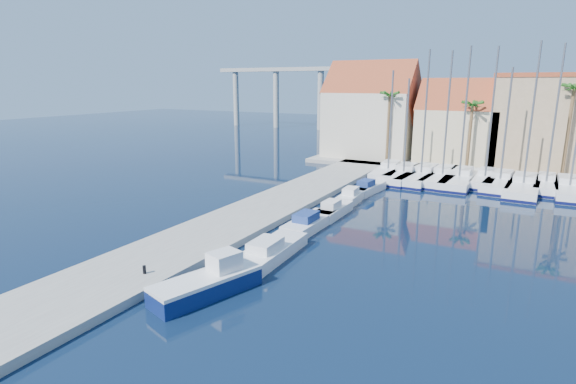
# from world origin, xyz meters

# --- Properties ---
(ground) EXTENTS (260.00, 260.00, 0.00)m
(ground) POSITION_xyz_m (0.00, 0.00, 0.00)
(ground) COLOR black
(ground) RESTS_ON ground
(quay_west) EXTENTS (6.00, 77.00, 0.50)m
(quay_west) POSITION_xyz_m (-9.00, 13.50, 0.25)
(quay_west) COLOR gray
(quay_west) RESTS_ON ground
(shore_north) EXTENTS (54.00, 16.00, 0.50)m
(shore_north) POSITION_xyz_m (10.00, 48.00, 0.25)
(shore_north) COLOR gray
(shore_north) RESTS_ON ground
(bollard) EXTENTS (0.19, 0.19, 0.47)m
(bollard) POSITION_xyz_m (-7.54, 0.78, 0.74)
(bollard) COLOR black
(bollard) RESTS_ON quay_west
(fishing_boat) EXTENTS (3.68, 6.27, 2.08)m
(fishing_boat) POSITION_xyz_m (-3.42, 1.31, 0.69)
(fishing_boat) COLOR navy
(fishing_boat) RESTS_ON ground
(motorboat_west_0) EXTENTS (2.37, 6.77, 1.40)m
(motorboat_west_0) POSITION_xyz_m (-3.17, 7.12, 0.51)
(motorboat_west_0) COLOR white
(motorboat_west_0) RESTS_ON ground
(motorboat_west_1) EXTENTS (2.00, 5.98, 1.40)m
(motorboat_west_1) POSITION_xyz_m (-3.61, 13.67, 0.51)
(motorboat_west_1) COLOR white
(motorboat_west_1) RESTS_ON ground
(motorboat_west_2) EXTENTS (1.64, 5.03, 1.40)m
(motorboat_west_2) POSITION_xyz_m (-3.33, 17.73, 0.51)
(motorboat_west_2) COLOR white
(motorboat_west_2) RESTS_ON ground
(motorboat_west_3) EXTENTS (1.83, 5.12, 1.40)m
(motorboat_west_3) POSITION_xyz_m (-3.65, 22.99, 0.51)
(motorboat_west_3) COLOR white
(motorboat_west_3) RESTS_ON ground
(motorboat_west_4) EXTENTS (2.24, 5.53, 1.40)m
(motorboat_west_4) POSITION_xyz_m (-3.44, 26.94, 0.51)
(motorboat_west_4) COLOR white
(motorboat_west_4) RESTS_ON ground
(sailboat_0) EXTENTS (3.30, 10.20, 12.25)m
(sailboat_0) POSITION_xyz_m (-4.02, 36.46, 0.58)
(sailboat_0) COLOR white
(sailboat_0) RESTS_ON ground
(sailboat_1) EXTENTS (3.72, 10.99, 11.34)m
(sailboat_1) POSITION_xyz_m (-1.80, 35.38, 0.56)
(sailboat_1) COLOR white
(sailboat_1) RESTS_ON ground
(sailboat_2) EXTENTS (3.90, 12.03, 14.35)m
(sailboat_2) POSITION_xyz_m (0.07, 35.94, 0.58)
(sailboat_2) COLOR white
(sailboat_2) RESTS_ON ground
(sailboat_3) EXTENTS (3.64, 11.32, 14.17)m
(sailboat_3) POSITION_xyz_m (2.36, 36.07, 0.59)
(sailboat_3) COLOR white
(sailboat_3) RESTS_ON ground
(sailboat_4) EXTENTS (3.07, 11.26, 14.57)m
(sailboat_4) POSITION_xyz_m (4.12, 35.98, 0.59)
(sailboat_4) COLOR white
(sailboat_4) RESTS_ON ground
(sailboat_5) EXTENTS (2.53, 8.68, 14.54)m
(sailboat_5) POSITION_xyz_m (6.62, 36.96, 0.65)
(sailboat_5) COLOR white
(sailboat_5) RESTS_ON ground
(sailboat_6) EXTENTS (3.49, 10.43, 12.40)m
(sailboat_6) POSITION_xyz_m (8.21, 36.21, 0.58)
(sailboat_6) COLOR white
(sailboat_6) RESTS_ON ground
(sailboat_7) EXTENTS (3.49, 11.48, 14.75)m
(sailboat_7) POSITION_xyz_m (10.41, 35.29, 0.59)
(sailboat_7) COLOR white
(sailboat_7) RESTS_ON ground
(sailboat_8) EXTENTS (2.52, 8.58, 14.60)m
(sailboat_8) POSITION_xyz_m (12.44, 37.01, 0.65)
(sailboat_8) COLOR white
(sailboat_8) RESTS_ON ground
(sailboat_9) EXTENTS (3.07, 10.74, 11.05)m
(sailboat_9) POSITION_xyz_m (14.45, 36.29, 0.56)
(sailboat_9) COLOR white
(sailboat_9) RESTS_ON ground
(building_0) EXTENTS (12.30, 9.00, 13.50)m
(building_0) POSITION_xyz_m (-10.00, 47.00, 6.52)
(building_0) COLOR beige
(building_0) RESTS_ON shore_north
(building_1) EXTENTS (10.30, 8.00, 11.00)m
(building_1) POSITION_xyz_m (2.00, 47.00, 5.30)
(building_1) COLOR beige
(building_1) RESTS_ON shore_north
(building_2) EXTENTS (14.20, 10.20, 11.50)m
(building_2) POSITION_xyz_m (13.00, 48.00, 6.26)
(building_2) COLOR tan
(building_2) RESTS_ON shore_north
(palm_0) EXTENTS (2.60, 2.60, 10.15)m
(palm_0) POSITION_xyz_m (-6.00, 42.00, 9.08)
(palm_0) COLOR brown
(palm_0) RESTS_ON shore_north
(palm_1) EXTENTS (2.60, 2.60, 9.15)m
(palm_1) POSITION_xyz_m (4.00, 42.00, 8.14)
(palm_1) COLOR brown
(palm_1) RESTS_ON shore_north
(palm_2) EXTENTS (2.60, 2.60, 11.15)m
(palm_2) POSITION_xyz_m (14.00, 42.00, 10.02)
(palm_2) COLOR brown
(palm_2) RESTS_ON shore_north
(viaduct) EXTENTS (48.00, 2.20, 14.45)m
(viaduct) POSITION_xyz_m (-39.07, 82.00, 10.25)
(viaduct) COLOR #9E9E99
(viaduct) RESTS_ON ground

